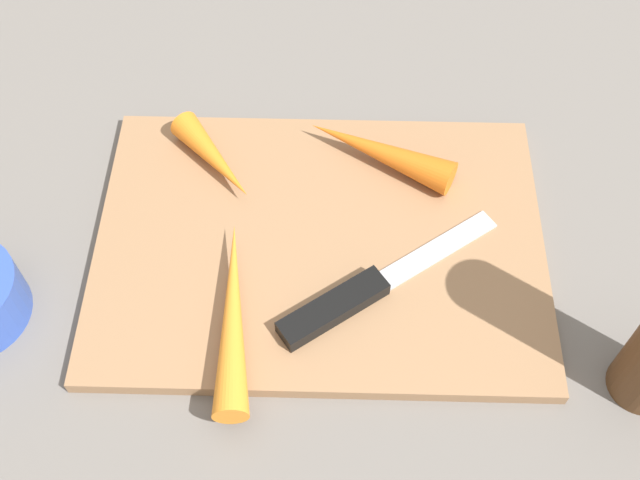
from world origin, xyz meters
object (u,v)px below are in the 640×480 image
object	(u,v)px
carrot_medium	(380,151)
cutting_board	(320,244)
carrot_shortest	(214,158)
knife	(348,300)
carrot_longest	(233,314)

from	to	relation	value
carrot_medium	cutting_board	bearing A→B (deg)	85.16
cutting_board	carrot_shortest	distance (m)	0.12
knife	carrot_medium	bearing A→B (deg)	44.32
knife	carrot_shortest	distance (m)	0.17
carrot_shortest	knife	bearing A→B (deg)	2.41
knife	carrot_shortest	bearing A→B (deg)	96.08
carrot_longest	carrot_shortest	xyz separation A→B (m)	(0.03, -0.15, -0.00)
cutting_board	carrot_longest	world-z (taller)	carrot_longest
carrot_longest	carrot_medium	size ratio (longest dim) A/B	1.22
carrot_medium	carrot_longest	bearing A→B (deg)	80.70
carrot_medium	carrot_shortest	xyz separation A→B (m)	(0.14, 0.01, -0.00)
knife	carrot_shortest	xyz separation A→B (m)	(0.11, -0.13, 0.01)
cutting_board	carrot_longest	xyz separation A→B (m)	(0.06, 0.08, 0.02)
carrot_longest	knife	bearing A→B (deg)	-82.01
cutting_board	knife	bearing A→B (deg)	111.39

